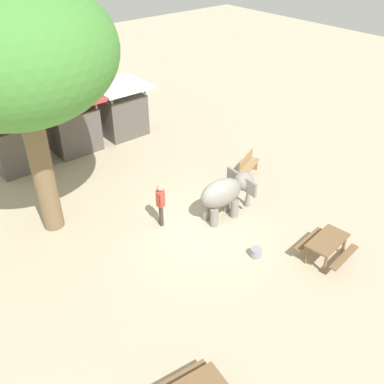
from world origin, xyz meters
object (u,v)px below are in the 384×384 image
Objects in this scene: picnic_table_near at (327,244)px; feed_bucket at (256,252)px; shade_tree_main at (17,55)px; person_handler at (161,202)px; market_stall_white at (121,112)px; market_stall_red at (73,126)px; market_stall_orange at (16,143)px; elephant at (226,192)px; wooden_bench at (248,165)px.

feed_bucket is (-1.62, 1.48, -0.43)m from picnic_table_near.
person_handler is at bearing -38.49° from shade_tree_main.
feed_bucket is at bearing -98.68° from market_stall_white.
feed_bucket is (0.99, -10.56, -0.98)m from market_stall_red.
market_stall_orange is 7.00× the size of feed_bucket.
elephant reaches higher than picnic_table_near.
market_stall_red is (-4.50, 6.78, 0.67)m from wooden_bench.
shade_tree_main is at bearing 127.05° from feed_bucket.
elephant is at bearing 96.13° from picnic_table_near.
picnic_table_near is at bearing -66.61° from market_stall_orange.
market_stall_red is (2.60, 0.00, 0.00)m from market_stall_orange.
market_stall_white is at bearing 97.69° from person_handler.
market_stall_orange is (-5.21, 12.05, 0.55)m from picnic_table_near.
market_stall_white is (-0.01, 12.05, 0.55)m from picnic_table_near.
feed_bucket is at bearing 24.35° from wooden_bench.
shade_tree_main reaches higher than market_stall_white.
market_stall_orange and market_stall_white have the same top height.
shade_tree_main is 3.24× the size of market_stall_orange.
shade_tree_main is at bearing 171.35° from person_handler.
feed_bucket is at bearing -71.25° from market_stall_orange.
market_stall_orange is (-4.36, 8.31, 0.13)m from elephant.
market_stall_white is 7.00× the size of feed_bucket.
person_handler is 1.12× the size of wooden_bench.
person_handler is 6.35m from shade_tree_main.
elephant is at bearing 6.33° from wooden_bench.
market_stall_orange reaches higher than wooden_bench.
market_stall_white is at bearing 39.21° from shade_tree_main.
feed_bucket is at bearing 130.88° from picnic_table_near.
market_stall_white is at bearing 81.32° from feed_bucket.
elephant is 8.35m from market_stall_white.
shade_tree_main is at bearing -140.79° from market_stall_white.
market_stall_orange is (-2.26, 7.22, 0.19)m from person_handler.
market_stall_red reaches higher than feed_bucket.
picnic_table_near is at bearing -28.72° from person_handler.
picnic_table_near is 0.66× the size of market_stall_white.
elephant is 0.91× the size of market_stall_orange.
market_stall_red is at bearing 55.45° from shade_tree_main.
market_stall_orange is at bearing 180.00° from market_stall_red.
picnic_table_near is (5.94, -7.21, -5.43)m from shade_tree_main.
person_handler reaches higher than feed_bucket.
market_stall_white is (5.93, 4.84, -4.88)m from shade_tree_main.
elephant is at bearing -78.04° from market_stall_red.
elephant is 6.38× the size of feed_bucket.
feed_bucket is (-0.77, -2.26, -0.85)m from elephant.
picnic_table_near is at bearing -42.43° from feed_bucket.
person_handler is 4.50× the size of feed_bucket.
picnic_table_near is 12.34m from market_stall_red.
market_stall_white is at bearing 0.00° from market_stall_red.
elephant is 7.94m from shade_tree_main.
elephant is at bearing -95.78° from market_stall_white.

